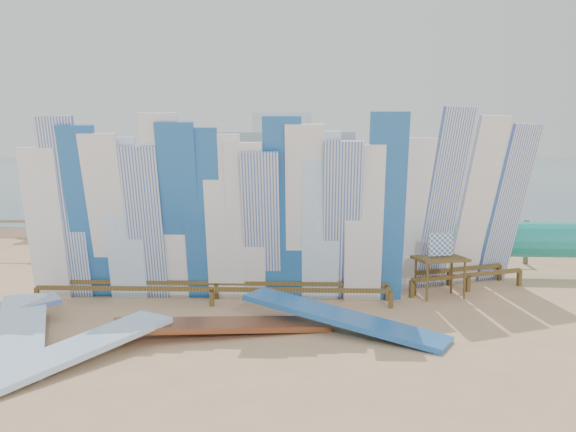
# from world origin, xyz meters

# --- Properties ---
(ground) EXTENTS (160.00, 160.00, 0.00)m
(ground) POSITION_xyz_m (0.00, 0.00, 0.00)
(ground) COLOR tan
(ground) RESTS_ON ground
(ocean) EXTENTS (320.00, 240.00, 0.02)m
(ocean) POSITION_xyz_m (0.00, 128.00, 0.00)
(ocean) COLOR #3F6671
(ocean) RESTS_ON ground
(wet_sand_strip) EXTENTS (40.00, 2.60, 0.01)m
(wet_sand_strip) POSITION_xyz_m (0.00, 7.20, 0.00)
(wet_sand_strip) COLOR brown
(wet_sand_strip) RESTS_ON ground
(distant_ship) EXTENTS (45.00, 8.00, 14.00)m
(distant_ship) POSITION_xyz_m (-12.00, 180.00, 5.31)
(distant_ship) COLOR #999EA3
(distant_ship) RESTS_ON ocean
(fence) EXTENTS (12.08, 0.08, 0.90)m
(fence) POSITION_xyz_m (0.00, 3.00, 0.63)
(fence) COLOR #746C58
(fence) RESTS_ON ground
(main_surfboard_rack) EXTENTS (5.74, 0.91, 2.86)m
(main_surfboard_rack) POSITION_xyz_m (0.23, -0.57, 1.28)
(main_surfboard_rack) COLOR brown
(main_surfboard_rack) RESTS_ON ground
(side_surfboard_rack) EXTENTS (2.71, 1.86, 3.00)m
(side_surfboard_rack) POSITION_xyz_m (4.16, 0.64, 1.36)
(side_surfboard_rack) COLOR brown
(side_surfboard_rack) RESTS_ON ground
(outrigger_canoe) EXTENTS (7.14, 0.81, 1.01)m
(outrigger_canoe) POSITION_xyz_m (5.71, 1.68, 0.65)
(outrigger_canoe) COLOR brown
(outrigger_canoe) RESTS_ON ground
(vendor_table) EXTENTS (0.90, 0.76, 1.03)m
(vendor_table) POSITION_xyz_m (3.72, -0.02, 0.34)
(vendor_table) COLOR brown
(vendor_table) RESTS_ON ground
(flat_board_a) EXTENTS (1.61, 2.69, 0.31)m
(flat_board_a) POSITION_xyz_m (-1.71, -2.72, 0.00)
(flat_board_a) COLOR #9AC8F7
(flat_board_a) RESTS_ON ground
(flat_board_d) EXTENTS (2.67, 1.66, 0.39)m
(flat_board_d) POSITION_xyz_m (2.15, -2.00, 0.00)
(flat_board_d) COLOR #2261AE
(flat_board_d) RESTS_ON ground
(flat_board_b) EXTENTS (1.86, 2.60, 0.28)m
(flat_board_b) POSITION_xyz_m (-0.86, -3.44, 0.00)
(flat_board_b) COLOR #9AC8F7
(flat_board_b) RESTS_ON ground
(flat_board_c) EXTENTS (2.74, 1.36, 0.23)m
(flat_board_c) POSITION_xyz_m (0.65, -2.15, 0.00)
(flat_board_c) COLOR brown
(flat_board_c) RESTS_ON ground
(beach_chair_left) EXTENTS (0.67, 0.69, 0.95)m
(beach_chair_left) POSITION_xyz_m (0.55, 4.07, 0.28)
(beach_chair_left) COLOR #B3132A
(beach_chair_left) RESTS_ON ground
(beach_chair_right) EXTENTS (0.53, 0.55, 0.81)m
(beach_chair_right) POSITION_xyz_m (0.61, 4.02, 0.24)
(beach_chair_right) COLOR #B3132A
(beach_chair_right) RESTS_ON ground
(stroller) EXTENTS (0.60, 0.86, 1.17)m
(stroller) POSITION_xyz_m (2.66, 3.76, 0.47)
(stroller) COLOR #B3132A
(stroller) RESTS_ON ground
(beachgoer_6) EXTENTS (0.61, 0.90, 1.67)m
(beachgoer_6) POSITION_xyz_m (0.75, 4.66, 0.84)
(beachgoer_6) COLOR tan
(beachgoer_6) RESTS_ON ground
(beachgoer_8) EXTENTS (0.79, 0.76, 1.53)m
(beachgoer_8) POSITION_xyz_m (2.43, 3.60, 0.76)
(beachgoer_8) COLOR beige
(beachgoer_8) RESTS_ON ground
(beachgoer_7) EXTENTS (0.71, 0.59, 1.71)m
(beachgoer_7) POSITION_xyz_m (4.52, 4.86, 0.86)
(beachgoer_7) COLOR #8C6042
(beachgoer_7) RESTS_ON ground
(beachgoer_4) EXTENTS (0.67, 1.00, 1.58)m
(beachgoer_4) POSITION_xyz_m (-1.24, 4.15, 0.79)
(beachgoer_4) COLOR #8C6042
(beachgoer_4) RESTS_ON ground
(beachgoer_3) EXTENTS (1.03, 0.46, 1.56)m
(beachgoer_3) POSITION_xyz_m (0.07, 6.49, 0.78)
(beachgoer_3) COLOR tan
(beachgoer_3) RESTS_ON ground
(beachgoer_0) EXTENTS (0.41, 0.80, 1.61)m
(beachgoer_0) POSITION_xyz_m (-3.74, 5.04, 0.80)
(beachgoer_0) COLOR tan
(beachgoer_0) RESTS_ON ground
(beachgoer_9) EXTENTS (1.05, 0.55, 1.55)m
(beachgoer_9) POSITION_xyz_m (4.06, 5.96, 0.77)
(beachgoer_9) COLOR tan
(beachgoer_9) RESTS_ON ground
(beachgoer_11) EXTENTS (1.37, 1.53, 1.68)m
(beachgoer_11) POSITION_xyz_m (-5.64, 6.14, 0.84)
(beachgoer_11) COLOR beige
(beachgoer_11) RESTS_ON ground
(beachgoer_5) EXTENTS (1.05, 1.56, 1.61)m
(beachgoer_5) POSITION_xyz_m (-0.74, 5.92, 0.80)
(beachgoer_5) COLOR beige
(beachgoer_5) RESTS_ON ground
(beachgoer_2) EXTENTS (1.00, 0.87, 1.88)m
(beachgoer_2) POSITION_xyz_m (-3.97, 3.77, 0.94)
(beachgoer_2) COLOR beige
(beachgoer_2) RESTS_ON ground
(beachgoer_1) EXTENTS (0.61, 0.61, 1.53)m
(beachgoer_1) POSITION_xyz_m (-4.78, 5.36, 0.77)
(beachgoer_1) COLOR #8C6042
(beachgoer_1) RESTS_ON ground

